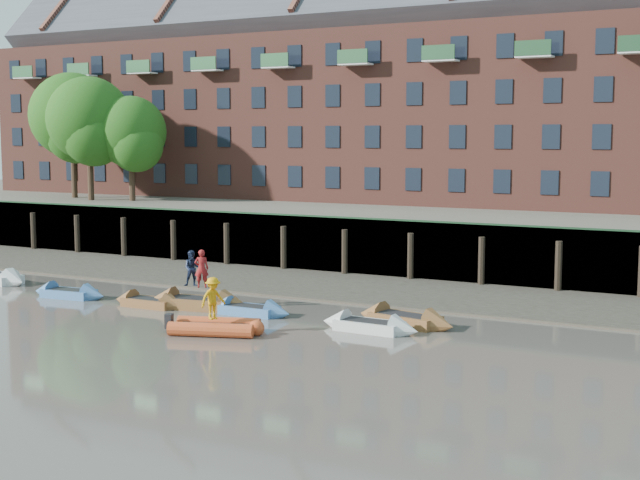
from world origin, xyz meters
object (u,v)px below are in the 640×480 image
Objects in this scene: person_rower_b at (192,268)px; rowboat_1 at (69,293)px; rowboat_3 at (198,303)px; person_rib_crew at (213,298)px; rowboat_2 at (150,302)px; rowboat_4 at (249,310)px; rowboat_6 at (405,320)px; rib_tender at (219,327)px; rowboat_5 at (369,326)px; person_rower_a at (202,269)px.

rowboat_1 is at bearing 154.37° from person_rower_b.
rowboat_3 is at bearing -55.78° from person_rower_b.
person_rower_b reaches higher than rowboat_1.
rowboat_3 is 5.57m from person_rib_crew.
person_rower_b is at bearing 65.75° from person_rib_crew.
rowboat_3 reaches higher than rowboat_2.
person_rower_b is at bearing 174.85° from rowboat_4.
rowboat_6 is at bearing 8.63° from rowboat_4.
person_rib_crew is (5.87, -3.36, 1.24)m from rowboat_2.
rowboat_1 is 4.98m from rowboat_2.
rib_tender is 1.18m from person_rib_crew.
rowboat_6 is at bearing 7.68° from rowboat_2.
person_rower_b reaches higher than rib_tender.
person_rower_a is at bearing 177.35° from rowboat_5.
rowboat_5 is (16.11, -0.00, 0.01)m from rowboat_1.
rowboat_1 is at bearing 179.00° from rowboat_2.
rowboat_3 is at bearing 115.77° from rib_tender.
rowboat_6 is 2.88× the size of person_rower_b.
rowboat_1 is 0.87× the size of rowboat_6.
person_rib_crew is at bearing -128.70° from rowboat_6.
rowboat_3 is 3.08× the size of person_rib_crew.
person_rower_b is at bearing 147.06° from rowboat_3.
rowboat_5 reaches higher than rowboat_2.
rowboat_2 is (4.98, -0.03, -0.01)m from rowboat_1.
person_rower_b is (6.81, 0.82, 1.60)m from rowboat_1.
rowboat_1 is 16.11m from rowboat_5.
rowboat_5 is 8.91m from person_rower_a.
rowboat_2 is 0.76× the size of rowboat_3.
rowboat_6 is (11.96, 1.76, 0.03)m from rowboat_2.
rowboat_5 is at bearing -6.33° from rowboat_4.
person_rower_a is at bearing -162.77° from rowboat_6.
person_rower_a is at bearing 175.88° from rowboat_4.
person_rower_a is at bearing 113.84° from rib_tender.
rowboat_4 is 2.31× the size of person_rower_a.
person_rib_crew is at bearing -153.33° from rib_tender.
rowboat_2 is at bearing 82.13° from person_rib_crew.
rowboat_3 is 8.93m from rowboat_5.
rowboat_2 is 0.92× the size of rowboat_5.
rowboat_5 is 2.46× the size of person_rower_a.
person_rower_a reaches higher than rowboat_3.
rib_tender is at bearing -128.84° from rowboat_6.
person_rib_crew reaches higher than rowboat_1.
rowboat_4 is 7.02m from rowboat_6.
rowboat_4 is at bearing 33.70° from person_rib_crew.
person_rower_a reaches higher than person_rib_crew.
person_rower_b reaches higher than rowboat_2.
rowboat_3 reaches higher than rowboat_1.
rowboat_1 is at bearing 175.48° from rowboat_3.
person_rower_b is (-9.30, 0.83, 1.59)m from rowboat_5.
rowboat_3 reaches higher than rowboat_5.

